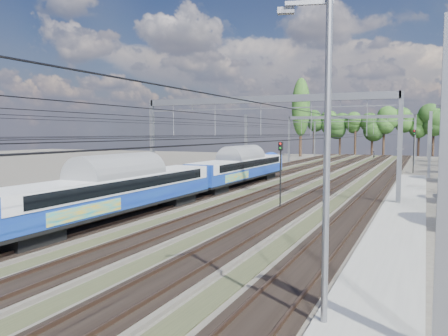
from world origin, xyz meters
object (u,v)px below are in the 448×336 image
at_px(worker, 374,155).
at_px(lamp_post, 324,152).
at_px(signal_near, 281,167).
at_px(emu_train, 114,184).
at_px(signal_far, 414,146).

distance_m(worker, lamp_post, 90.50).
distance_m(worker, signal_near, 71.47).
bearing_deg(signal_near, lamp_post, -50.50).
bearing_deg(lamp_post, emu_train, 131.39).
relative_size(signal_near, lamp_post, 0.53).
bearing_deg(emu_train, signal_far, 70.62).
height_order(worker, signal_near, signal_near).
relative_size(emu_train, signal_near, 12.17).
xyz_separation_m(signal_far, lamp_post, (-1.05, -55.87, 1.29)).
bearing_deg(lamp_post, signal_near, 94.47).
height_order(emu_train, signal_near, signal_near).
bearing_deg(signal_far, emu_train, -85.71).
height_order(worker, lamp_post, lamp_post).
bearing_deg(signal_near, worker, 109.22).
height_order(emu_train, signal_far, signal_far).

